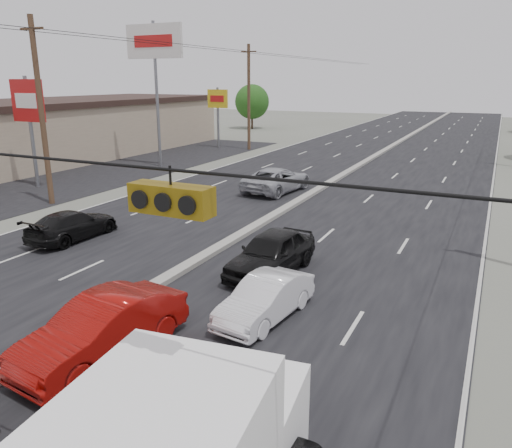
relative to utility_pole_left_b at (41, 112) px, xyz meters
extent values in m
cube|color=black|center=(12.50, 15.00, -5.11)|extent=(20.00, 160.00, 0.02)
cube|color=gray|center=(12.50, 15.00, -5.01)|extent=(0.50, 160.00, 0.20)
cube|color=tan|center=(-13.50, 10.00, -2.81)|extent=(12.00, 42.00, 4.60)
cube|color=black|center=(-4.50, 10.00, -5.11)|extent=(10.00, 42.00, 0.02)
cylinder|color=#422D1E|center=(0.00, 0.00, -0.11)|extent=(0.30, 0.30, 10.00)
cube|color=#422D1E|center=(0.00, 0.00, 4.19)|extent=(1.60, 0.12, 0.12)
cylinder|color=#422D1E|center=(0.00, 25.00, -0.11)|extent=(0.30, 0.30, 10.00)
cube|color=#422D1E|center=(0.00, 25.00, 4.19)|extent=(1.60, 0.12, 0.12)
cube|color=#72590C|center=(19.00, -15.00, 0.34)|extent=(1.05, 0.30, 0.35)
cylinder|color=slate|center=(-4.50, 3.00, -1.61)|extent=(0.24, 0.24, 7.00)
cube|color=#B21414|center=(-4.50, 3.00, 0.39)|extent=(2.60, 0.25, 2.60)
cylinder|color=slate|center=(-2.00, 13.00, 0.39)|extent=(0.24, 0.24, 11.00)
cube|color=silver|center=(-2.00, 13.00, 4.44)|extent=(5.00, 0.25, 2.50)
cylinder|color=slate|center=(-3.50, 25.00, -2.11)|extent=(0.24, 0.24, 6.00)
cube|color=gold|center=(-3.50, 25.00, -0.21)|extent=(2.20, 0.25, 1.80)
cylinder|color=#382619|center=(-9.50, 45.00, -4.03)|extent=(0.28, 0.28, 2.16)
sphere|color=#1D4C14|center=(-9.50, 45.00, -1.39)|extent=(4.80, 4.80, 4.80)
cube|color=white|center=(18.92, -13.51, -3.96)|extent=(2.40, 2.00, 1.65)
imported|color=maroon|center=(14.02, -11.25, -4.33)|extent=(2.19, 4.87, 1.55)
imported|color=black|center=(15.50, -4.21, -4.34)|extent=(2.17, 4.66, 1.54)
imported|color=white|center=(16.81, -7.56, -4.48)|extent=(1.79, 3.93, 1.25)
imported|color=black|center=(5.99, -4.31, -4.47)|extent=(1.85, 4.40, 1.27)
imported|color=#A7A9AF|center=(10.21, 8.47, -4.36)|extent=(3.13, 5.67, 1.50)
camera|label=1|loc=(22.37, -19.70, 1.70)|focal=35.00mm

